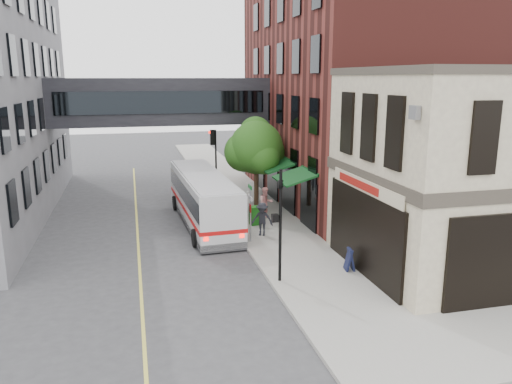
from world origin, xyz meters
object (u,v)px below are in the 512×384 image
pedestrian_b (266,203)px  newspaper_box (255,216)px  pedestrian_a (249,204)px  sandwich_board (350,259)px  bus (203,197)px  pedestrian_c (262,219)px

pedestrian_b → newspaper_box: (-0.91, -1.08, -0.39)m
pedestrian_a → sandwich_board: size_ratio=1.63×
pedestrian_a → bus: bearing=-163.5°
newspaper_box → bus: bearing=141.9°
bus → newspaper_box: 3.10m
bus → pedestrian_b: size_ratio=5.75×
pedestrian_b → sandwich_board: size_ratio=1.93×
bus → newspaper_box: bus is taller
pedestrian_a → pedestrian_b: (0.88, -0.51, 0.14)m
newspaper_box → sandwich_board: newspaper_box is taller
newspaper_box → sandwich_board: size_ratio=1.09×
pedestrian_b → sandwich_board: (1.35, -8.47, -0.44)m
pedestrian_c → newspaper_box: pedestrian_c is taller
newspaper_box → pedestrian_a: bearing=78.5°
pedestrian_c → sandwich_board: bearing=-41.8°
bus → sandwich_board: (4.89, -8.76, -0.94)m
pedestrian_a → sandwich_board: pedestrian_a is taller
sandwich_board → newspaper_box: bearing=115.6°
pedestrian_a → sandwich_board: bearing=-64.1°
pedestrian_a → sandwich_board: 9.25m
pedestrian_b → pedestrian_c: size_ratio=1.05×
bus → sandwich_board: bearing=-60.8°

